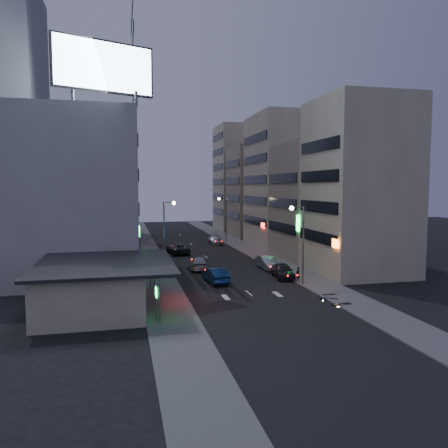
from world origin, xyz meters
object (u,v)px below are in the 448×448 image
object	(u,v)px
person	(298,274)
scooter_silver_a	(345,296)
parked_car_right_mid	(267,263)
scooter_black_a	(349,296)
scooter_silver_b	(337,287)
parked_car_right_near	(283,271)
parked_car_left	(178,249)
road_car_blue	(215,275)
road_car_silver	(200,263)
scooter_black_b	(332,288)
parked_car_right_far	(216,240)
scooter_blue	(337,291)

from	to	relation	value
person	scooter_silver_a	distance (m)	8.77
parked_car_right_mid	scooter_black_a	bearing A→B (deg)	-86.14
person	scooter_silver_b	distance (m)	5.76
parked_car_right_near	parked_car_left	world-z (taller)	parked_car_right_near
road_car_blue	road_car_silver	world-z (taller)	road_car_blue
scooter_silver_a	scooter_black_b	xyz separation A→B (m)	(0.41, 3.12, 0.03)
parked_car_right_far	scooter_blue	bearing A→B (deg)	-84.58
scooter_silver_b	parked_car_right_mid	bearing A→B (deg)	18.58
parked_car_left	road_car_silver	size ratio (longest dim) A/B	1.09
person	scooter_black_b	distance (m)	5.73
parked_car_left	road_car_silver	xyz separation A→B (m)	(1.05, -12.99, -0.03)
scooter_silver_a	scooter_black_b	size ratio (longest dim) A/B	0.95
road_car_silver	scooter_blue	distance (m)	19.18
parked_car_left	road_car_blue	bearing A→B (deg)	88.49
road_car_silver	scooter_black_a	xyz separation A→B (m)	(9.84, -18.32, -0.05)
road_car_silver	scooter_black_b	world-z (taller)	road_car_silver
scooter_black_a	parked_car_right_mid	bearing A→B (deg)	1.94
road_car_blue	parked_car_left	bearing A→B (deg)	-92.78
scooter_blue	parked_car_left	bearing A→B (deg)	35.07
parked_car_left	road_car_blue	distance (m)	20.62
road_car_blue	scooter_silver_a	xyz separation A→B (m)	(9.18, -10.62, -0.15)
parked_car_left	scooter_silver_b	xyz separation A→B (m)	(11.52, -27.96, -0.16)
parked_car_right_near	parked_car_right_far	world-z (taller)	parked_car_right_near
parked_car_right_near	parked_car_right_far	size ratio (longest dim) A/B	0.93
parked_car_right_mid	scooter_silver_b	xyz separation A→B (m)	(2.36, -13.38, -0.14)
scooter_black_a	scooter_blue	bearing A→B (deg)	4.09
parked_car_right_far	scooter_blue	distance (m)	38.99
scooter_black_a	scooter_silver_b	xyz separation A→B (m)	(0.64, 3.35, -0.08)
parked_car_right_near	parked_car_right_mid	size ratio (longest dim) A/B	1.00
parked_car_right_near	scooter_blue	world-z (taller)	parked_car_right_near
scooter_black_b	parked_car_right_near	bearing A→B (deg)	6.06
parked_car_right_near	parked_car_left	xyz separation A→B (m)	(-9.16, 19.93, -0.01)
parked_car_right_far	scooter_blue	world-z (taller)	parked_car_right_far
scooter_silver_a	scooter_black_b	bearing A→B (deg)	-18.51
scooter_black_a	road_car_blue	bearing A→B (deg)	37.52
parked_car_right_mid	scooter_silver_b	size ratio (longest dim) A/B	2.78
parked_car_left	parked_car_right_far	bearing A→B (deg)	-135.10
person	scooter_silver_a	world-z (taller)	person
parked_car_right_far	scooter_silver_a	world-z (taller)	parked_car_right_far
road_car_silver	scooter_black_b	size ratio (longest dim) A/B	2.91
scooter_black_b	scooter_silver_b	xyz separation A→B (m)	(0.55, 0.10, -0.03)
parked_car_left	road_car_silver	world-z (taller)	parked_car_left
scooter_black_a	scooter_silver_b	world-z (taller)	scooter_black_a
scooter_silver_b	scooter_black_b	bearing A→B (deg)	109.26
scooter_black_b	scooter_silver_a	bearing A→B (deg)	166.00
parked_car_left	scooter_blue	world-z (taller)	parked_car_left
road_car_blue	scooter_black_a	distance (m)	14.34
scooter_black_a	scooter_black_b	size ratio (longest dim) A/B	1.08
scooter_black_a	scooter_silver_b	size ratio (longest dim) A/B	1.15
parked_car_right_mid	parked_car_left	bearing A→B (deg)	120.09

